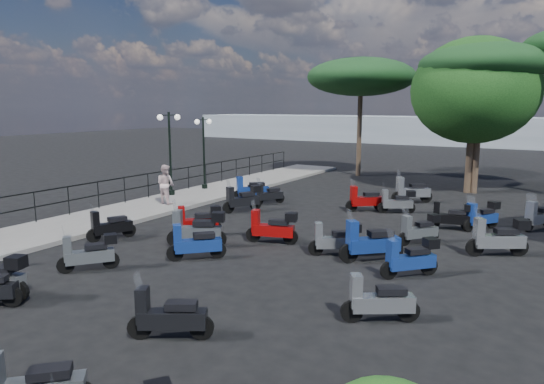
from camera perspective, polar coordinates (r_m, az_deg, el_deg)
The scene contains 33 objects.
ground at distance 15.03m, azimuth -2.55°, elevation -6.19°, with size 120.00×120.00×0.00m, color black.
sidewalk at distance 21.27m, azimuth -12.74°, elevation -1.37°, with size 3.00×30.00×0.15m, color slate.
railing at distance 21.90m, azimuth -15.65°, elevation 1.01°, with size 0.04×26.04×1.10m.
lamp_post_1 at distance 22.69m, azimuth -11.92°, elevation 5.08°, with size 0.57×1.06×3.80m.
lamp_post_2 at distance 24.21m, azimuth -8.03°, elevation 5.14°, with size 0.36×1.03×3.53m.
pedestrian_far at distance 20.80m, azimuth -12.42°, elevation 0.90°, with size 0.80×0.63×1.65m, color beige.
scooter_0 at distance 13.44m, azimuth -20.74°, elevation -6.79°, with size 1.06×1.30×1.22m.
scooter_1 at distance 16.25m, azimuth -18.52°, elevation -3.88°, with size 0.79×1.49×1.25m.
scooter_2 at distance 16.05m, azimuth -8.71°, elevation -3.44°, with size 1.26×1.26×1.29m.
scooter_3 at distance 21.99m, azimuth -2.75°, elevation 0.12°, with size 1.17×1.05×1.18m.
scooter_4 at distance 21.71m, azimuth -2.48°, elevation 0.24°, with size 1.30×1.40×1.44m.
scooter_7 at distance 13.61m, azimuth -9.05°, elevation -6.06°, with size 1.24×1.24×1.31m.
scooter_8 at distance 14.77m, azimuth -8.78°, elevation -4.41°, with size 1.66×1.06×1.44m.
scooter_9 at distance 19.52m, azimuth -3.48°, elevation -0.86°, with size 0.99×1.55×1.35m.
scooter_10 at distance 20.98m, azimuth -0.39°, elevation -0.35°, with size 0.85×1.34×1.18m.
scooter_12 at distance 9.28m, azimuth -12.12°, elevation -14.14°, with size 1.42×0.93×1.26m.
scooter_13 at distance 13.57m, azimuth 11.48°, elevation -5.91°, with size 1.43×1.38×1.49m.
scooter_14 at distance 15.01m, azimuth 0.06°, elevation -4.23°, with size 1.62×0.75×1.32m.
scooter_15 at distance 19.91m, azimuth 10.87°, elevation -0.94°, with size 1.34×1.17×1.34m.
scooter_16 at distance 22.08m, azimuth 16.06°, elevation 0.05°, with size 1.52×1.26×1.48m.
scooter_18 at distance 13.97m, azimuth 7.51°, elevation -5.57°, with size 1.35×0.99×1.23m.
scooter_19 at distance 15.62m, azimuth 16.95°, elevation -4.29°, with size 1.03×1.27×1.19m.
scooter_20 at distance 19.86m, azimuth 14.50°, elevation -1.15°, with size 1.36×0.92×1.20m.
scooter_21 at distance 17.76m, azimuth 20.35°, elevation -2.74°, with size 1.52×0.61×1.23m.
scooter_23 at distance 9.97m, azimuth 12.42°, elevation -12.43°, with size 1.38×0.95×1.25m.
scooter_24 at distance 12.61m, azimuth 15.97°, elevation -7.54°, with size 1.19×1.27×1.27m.
scooter_25 at distance 15.18m, azimuth 25.10°, elevation -4.92°, with size 1.58×1.09×1.41m.
scooter_26 at distance 19.01m, azimuth 28.86°, elevation -2.57°, with size 0.92×1.51×1.32m.
scooter_27 at distance 18.13m, azimuth 23.45°, elevation -2.67°, with size 1.00×1.38×1.25m.
broadleaf_tree at distance 25.45m, azimuth 22.72°, elevation 10.92°, with size 5.91×5.91×7.44m.
pine_0 at distance 25.45m, azimuth 23.59°, elevation 13.49°, with size 5.90×5.90×7.14m.
pine_2 at distance 29.95m, azimuth 10.43°, elevation 13.15°, with size 6.44×6.44×7.04m.
distant_hills at distance 57.63m, azimuth 23.16°, elevation 6.59°, with size 70.00×8.00×3.00m, color gray.
Camera 1 is at (7.99, -12.01, 4.21)m, focal length 32.00 mm.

